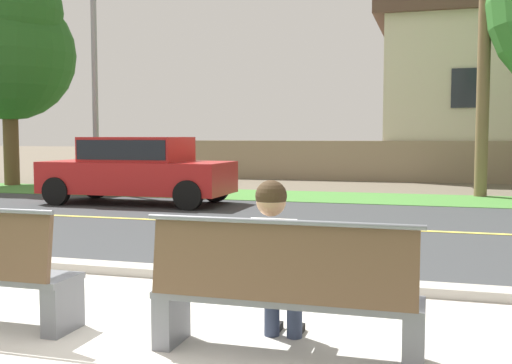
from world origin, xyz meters
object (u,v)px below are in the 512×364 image
(streetlamp, at_px, (98,57))
(bench_right, at_px, (284,295))
(car_red_near, at_px, (138,167))
(shade_tree_far_left, at_px, (10,44))
(seated_person_white, at_px, (274,259))

(streetlamp, bearing_deg, bench_right, -54.23)
(bench_right, distance_m, streetlamp, 14.10)
(bench_right, xyz_separation_m, streetlamp, (-8.01, 11.12, 3.29))
(car_red_near, relative_size, streetlamp, 0.66)
(bench_right, distance_m, car_red_near, 10.25)
(shade_tree_far_left, bearing_deg, car_red_near, -30.26)
(seated_person_white, relative_size, shade_tree_far_left, 0.18)
(streetlamp, height_order, shade_tree_far_left, shade_tree_far_left)
(bench_right, height_order, car_red_near, car_red_near)
(car_red_near, distance_m, streetlamp, 4.55)
(seated_person_white, xyz_separation_m, streetlamp, (-7.90, 10.95, 3.07))
(bench_right, relative_size, shade_tree_far_left, 0.28)
(seated_person_white, height_order, shade_tree_far_left, shade_tree_far_left)
(bench_right, relative_size, car_red_near, 0.44)
(car_red_near, bearing_deg, shade_tree_far_left, 149.74)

